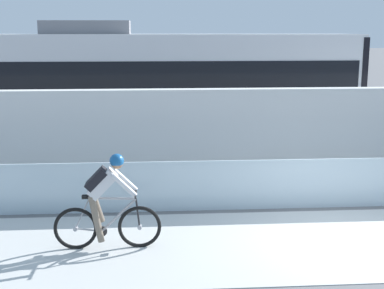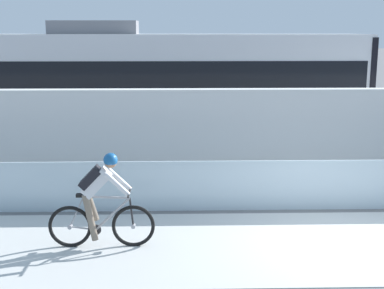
# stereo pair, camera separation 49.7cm
# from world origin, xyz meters

# --- Properties ---
(ground_plane) EXTENTS (200.00, 200.00, 0.00)m
(ground_plane) POSITION_xyz_m (0.00, 0.00, 0.00)
(ground_plane) COLOR slate
(bike_path_deck) EXTENTS (32.00, 3.20, 0.01)m
(bike_path_deck) POSITION_xyz_m (0.00, 0.00, 0.01)
(bike_path_deck) COLOR silver
(bike_path_deck) RESTS_ON ground
(glass_parapet) EXTENTS (32.00, 0.05, 1.02)m
(glass_parapet) POSITION_xyz_m (0.00, 1.85, 0.51)
(glass_parapet) COLOR silver
(glass_parapet) RESTS_ON ground
(concrete_barrier_wall) EXTENTS (32.00, 0.36, 2.25)m
(concrete_barrier_wall) POSITION_xyz_m (0.00, 3.65, 1.13)
(concrete_barrier_wall) COLOR silver
(concrete_barrier_wall) RESTS_ON ground
(tram_rail_near) EXTENTS (32.00, 0.08, 0.01)m
(tram_rail_near) POSITION_xyz_m (0.00, 6.13, 0.00)
(tram_rail_near) COLOR #595654
(tram_rail_near) RESTS_ON ground
(tram_rail_far) EXTENTS (32.00, 0.08, 0.01)m
(tram_rail_far) POSITION_xyz_m (0.00, 7.57, 0.00)
(tram_rail_far) COLOR #595654
(tram_rail_far) RESTS_ON ground
(tram) EXTENTS (11.06, 2.54, 3.81)m
(tram) POSITION_xyz_m (-3.16, 6.85, 1.89)
(tram) COLOR silver
(tram) RESTS_ON ground
(cyclist_on_bike) EXTENTS (1.77, 0.58, 1.61)m
(cyclist_on_bike) POSITION_xyz_m (-4.11, -0.00, 0.80)
(cyclist_on_bike) COLOR black
(cyclist_on_bike) RESTS_ON ground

